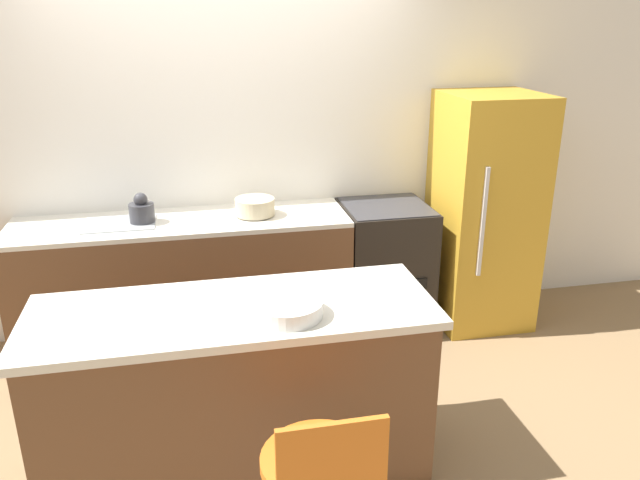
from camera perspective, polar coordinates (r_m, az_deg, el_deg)
name	(u,v)px	position (r m, az deg, el deg)	size (l,w,h in m)	color
ground_plane	(242,361)	(4.21, -7.17, -10.90)	(14.00, 14.00, 0.00)	#8E704C
wall_back	(225,146)	(4.32, -8.72, 8.49)	(8.00, 0.06, 2.60)	white
back_counter	(186,284)	(4.27, -12.16, -3.92)	(2.16, 0.58, 0.90)	brown
kitchen_island	(237,391)	(3.10, -7.58, -13.56)	(1.86, 0.68, 0.90)	brown
oven_range	(384,267)	(4.46, 5.90, -2.44)	(0.59, 0.59, 0.90)	black
refrigerator	(484,212)	(4.57, 14.76, 2.52)	(0.64, 0.68, 1.65)	gold
kettle	(142,210)	(4.09, -16.00, 2.62)	(0.16, 0.16, 0.19)	#333338
mixing_bowl	(255,206)	(4.11, -5.98, 3.07)	(0.26, 0.26, 0.11)	#C1B28E
fruit_bowl	(287,308)	(2.77, -3.02, -6.25)	(0.32, 0.32, 0.07)	white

